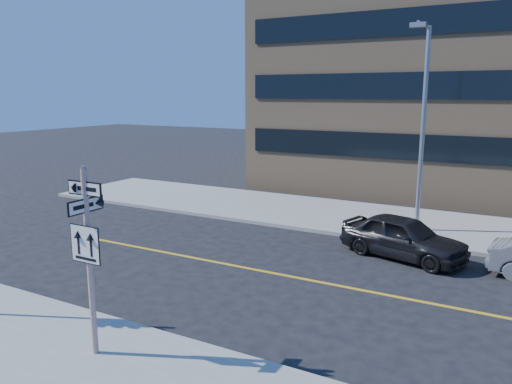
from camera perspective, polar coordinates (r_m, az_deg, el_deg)
The scene contains 5 objects.
ground at distance 13.49m, azimuth -9.86°, elevation -13.65°, with size 120.00×120.00×0.00m, color black.
sign_pole at distance 10.91m, azimuth -18.61°, elevation -6.42°, with size 0.92×0.92×4.06m.
parked_car_a at distance 18.08m, azimuth 16.47°, elevation -4.94°, with size 4.38×1.76×1.49m, color black.
streetlight_a at distance 20.58m, azimuth 18.49°, elevation 8.20°, with size 0.55×2.25×8.00m.
building_brick at distance 35.10m, azimuth 20.12°, elevation 16.07°, with size 18.00×18.00×18.00m, color tan.
Camera 1 is at (7.79, -9.46, 5.63)m, focal length 35.00 mm.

